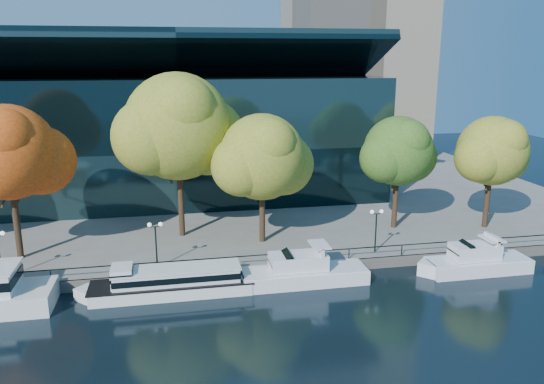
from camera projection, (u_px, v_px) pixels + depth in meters
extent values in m
plane|color=black|center=(243.00, 294.00, 42.38)|extent=(160.00, 160.00, 0.00)
cube|color=slate|center=(208.00, 183.00, 76.95)|extent=(90.00, 67.00, 1.00)
cube|color=#47443F|center=(237.00, 274.00, 45.16)|extent=(90.00, 0.25, 1.00)
cube|color=black|center=(237.00, 257.00, 44.98)|extent=(88.20, 0.08, 0.08)
cube|color=black|center=(237.00, 262.00, 45.11)|extent=(0.07, 0.07, 0.90)
cube|color=black|center=(178.00, 138.00, 70.05)|extent=(50.00, 24.00, 16.00)
cube|color=black|center=(176.00, 64.00, 63.87)|extent=(50.00, 17.14, 7.86)
cube|color=white|center=(172.00, 288.00, 42.33)|extent=(12.58, 3.05, 0.99)
cube|color=black|center=(172.00, 282.00, 42.20)|extent=(12.83, 3.12, 0.11)
cube|color=white|center=(90.00, 295.00, 41.16)|extent=(2.53, 2.53, 0.99)
cube|color=white|center=(177.00, 275.00, 42.14)|extent=(9.81, 2.50, 1.08)
cube|color=black|center=(177.00, 275.00, 42.13)|extent=(9.93, 2.57, 0.49)
cube|color=white|center=(177.00, 268.00, 41.99)|extent=(10.06, 2.63, 0.09)
cube|color=white|center=(122.00, 276.00, 41.29)|extent=(1.62, 2.14, 1.62)
cube|color=black|center=(122.00, 274.00, 41.25)|extent=(1.66, 2.20, 0.63)
cube|color=white|center=(304.00, 276.00, 44.37)|extent=(10.58, 3.02, 1.21)
cube|color=white|center=(242.00, 281.00, 43.39)|extent=(2.32, 2.32, 1.21)
cube|color=white|center=(304.00, 269.00, 44.21)|extent=(10.37, 2.96, 0.08)
cube|color=white|center=(298.00, 261.00, 43.93)|extent=(4.76, 2.27, 1.31)
cube|color=black|center=(282.00, 262.00, 43.65)|extent=(2.08, 2.18, 1.65)
cube|color=white|center=(319.00, 249.00, 44.02)|extent=(0.25, 2.36, 0.81)
cube|color=white|center=(319.00, 245.00, 43.92)|extent=(1.41, 2.36, 0.15)
cube|color=white|center=(478.00, 265.00, 46.63)|extent=(9.12, 2.84, 1.22)
cube|color=white|center=(430.00, 269.00, 45.79)|extent=(2.24, 2.24, 1.22)
cube|color=white|center=(479.00, 259.00, 46.48)|extent=(8.94, 2.78, 0.08)
cube|color=white|center=(475.00, 251.00, 46.21)|extent=(4.10, 2.13, 1.32)
cube|color=black|center=(462.00, 251.00, 45.96)|extent=(1.85, 2.04, 1.53)
cube|color=white|center=(492.00, 240.00, 46.25)|extent=(0.25, 2.21, 0.81)
cube|color=white|center=(492.00, 238.00, 46.23)|extent=(1.42, 2.21, 0.15)
cylinder|color=black|center=(16.00, 217.00, 46.40)|extent=(0.56, 0.56, 7.64)
cylinder|color=black|center=(18.00, 183.00, 45.93)|extent=(1.21, 1.83, 3.82)
cylinder|color=black|center=(6.00, 188.00, 45.36)|extent=(1.11, 1.26, 3.42)
sphere|color=#AD2E0D|center=(8.00, 152.00, 44.96)|extent=(8.19, 8.19, 8.19)
sphere|color=#AD2E0D|center=(40.00, 160.00, 46.80)|extent=(6.14, 6.14, 6.14)
sphere|color=#AD2E0D|center=(5.00, 138.00, 43.12)|extent=(4.91, 4.91, 4.91)
cylinder|color=black|center=(181.00, 193.00, 52.21)|extent=(0.56, 0.56, 8.76)
cylinder|color=black|center=(184.00, 158.00, 51.63)|extent=(1.33, 2.05, 4.36)
cylinder|color=black|center=(175.00, 163.00, 51.07)|extent=(1.22, 1.39, 3.90)
sphere|color=olive|center=(178.00, 127.00, 50.56)|extent=(10.30, 10.30, 10.30)
sphere|color=olive|center=(207.00, 137.00, 52.88)|extent=(7.72, 7.72, 7.72)
sphere|color=olive|center=(150.00, 137.00, 49.30)|extent=(7.21, 7.21, 7.21)
sphere|color=olive|center=(183.00, 110.00, 48.25)|extent=(6.18, 6.18, 6.18)
cylinder|color=black|center=(262.00, 208.00, 50.77)|extent=(0.56, 0.56, 6.66)
cylinder|color=black|center=(267.00, 181.00, 50.40)|extent=(1.10, 1.64, 3.34)
cylinder|color=black|center=(258.00, 185.00, 49.81)|extent=(1.01, 1.14, 2.99)
sphere|color=olive|center=(262.00, 157.00, 49.52)|extent=(8.12, 8.12, 8.12)
sphere|color=olive|center=(282.00, 164.00, 51.34)|extent=(6.09, 6.09, 6.09)
sphere|color=olive|center=(242.00, 166.00, 48.52)|extent=(5.69, 5.69, 5.69)
sphere|color=olive|center=(269.00, 145.00, 47.69)|extent=(4.87, 4.87, 4.87)
cylinder|color=black|center=(395.00, 197.00, 55.02)|extent=(0.56, 0.56, 6.51)
cylinder|color=black|center=(401.00, 173.00, 54.67)|extent=(1.08, 1.61, 3.27)
cylinder|color=black|center=(394.00, 176.00, 54.08)|extent=(0.99, 1.12, 2.92)
sphere|color=#325A1C|center=(398.00, 151.00, 53.80)|extent=(7.09, 7.09, 7.09)
sphere|color=#325A1C|center=(411.00, 157.00, 55.39)|extent=(5.32, 5.32, 5.32)
sphere|color=#325A1C|center=(384.00, 158.00, 52.93)|extent=(4.96, 4.96, 4.96)
sphere|color=#325A1C|center=(408.00, 141.00, 52.21)|extent=(4.25, 4.25, 4.25)
cylinder|color=black|center=(487.00, 197.00, 55.14)|extent=(0.56, 0.56, 6.49)
cylinder|color=black|center=(493.00, 172.00, 54.79)|extent=(1.08, 1.61, 3.26)
cylinder|color=black|center=(488.00, 176.00, 54.20)|extent=(0.99, 1.12, 2.91)
sphere|color=olive|center=(492.00, 151.00, 53.92)|extent=(7.09, 7.09, 7.09)
sphere|color=olive|center=(502.00, 157.00, 55.52)|extent=(5.32, 5.32, 5.32)
sphere|color=olive|center=(480.00, 158.00, 53.05)|extent=(4.97, 4.97, 4.97)
sphere|color=olive|center=(505.00, 141.00, 52.33)|extent=(4.26, 4.26, 4.26)
cylinder|color=black|center=(0.00, 258.00, 42.45)|extent=(0.14, 0.14, 3.60)
sphere|color=white|center=(2.00, 233.00, 42.02)|extent=(0.36, 0.36, 0.36)
cylinder|color=black|center=(156.00, 248.00, 44.72)|extent=(0.14, 0.14, 3.60)
cube|color=black|center=(155.00, 227.00, 44.26)|extent=(0.90, 0.06, 0.06)
sphere|color=white|center=(149.00, 225.00, 44.13)|extent=(0.36, 0.36, 0.36)
sphere|color=white|center=(160.00, 224.00, 44.29)|extent=(0.36, 0.36, 0.36)
cylinder|color=black|center=(376.00, 233.00, 48.35)|extent=(0.14, 0.14, 3.60)
cube|color=black|center=(377.00, 214.00, 47.89)|extent=(0.90, 0.06, 0.06)
sphere|color=white|center=(372.00, 212.00, 47.76)|extent=(0.36, 0.36, 0.36)
sphere|color=white|center=(381.00, 211.00, 47.92)|extent=(0.36, 0.36, 0.36)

